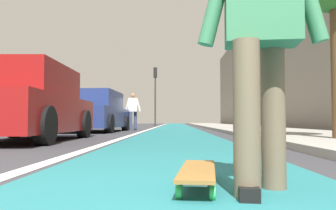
# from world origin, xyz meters

# --- Properties ---
(ground_plane) EXTENTS (80.00, 80.00, 0.00)m
(ground_plane) POSITION_xyz_m (10.00, 0.00, 0.00)
(ground_plane) COLOR #38383D
(bike_lane_paint) EXTENTS (56.00, 2.13, 0.00)m
(bike_lane_paint) POSITION_xyz_m (24.00, 0.00, 0.00)
(bike_lane_paint) COLOR #237075
(bike_lane_paint) RESTS_ON ground
(lane_stripe_white) EXTENTS (52.00, 0.16, 0.01)m
(lane_stripe_white) POSITION_xyz_m (20.00, 1.22, 0.00)
(lane_stripe_white) COLOR silver
(lane_stripe_white) RESTS_ON ground
(sidewalk_curb) EXTENTS (52.00, 3.20, 0.10)m
(sidewalk_curb) POSITION_xyz_m (18.00, -3.17, 0.05)
(sidewalk_curb) COLOR #9E9B93
(sidewalk_curb) RESTS_ON ground
(building_facade) EXTENTS (40.00, 1.20, 8.22)m
(building_facade) POSITION_xyz_m (22.00, -6.30, 4.11)
(building_facade) COLOR gray
(building_facade) RESTS_ON ground
(skateboard) EXTENTS (0.86, 0.29, 0.11)m
(skateboard) POSITION_xyz_m (0.96, -0.13, 0.09)
(skateboard) COLOR green
(skateboard) RESTS_ON ground
(skater_person) EXTENTS (0.44, 0.72, 1.64)m
(skater_person) POSITION_xyz_m (0.81, -0.48, 0.94)
(skater_person) COLOR brown
(skater_person) RESTS_ON ground
(parked_car_near) EXTENTS (4.10, 1.91, 1.48)m
(parked_car_near) POSITION_xyz_m (5.55, 2.94, 0.71)
(parked_car_near) COLOR maroon
(parked_car_near) RESTS_ON ground
(parked_car_mid) EXTENTS (4.56, 2.04, 1.47)m
(parked_car_mid) POSITION_xyz_m (11.21, 2.93, 0.70)
(parked_car_mid) COLOR navy
(parked_car_mid) RESTS_ON ground
(traffic_light) EXTENTS (0.33, 0.28, 4.66)m
(traffic_light) POSITION_xyz_m (25.88, 1.62, 3.20)
(traffic_light) COLOR #2D2D2D
(traffic_light) RESTS_ON ground
(pedestrian_distant) EXTENTS (0.44, 0.69, 1.58)m
(pedestrian_distant) POSITION_xyz_m (13.32, 1.81, 0.90)
(pedestrian_distant) COLOR #384260
(pedestrian_distant) RESTS_ON ground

